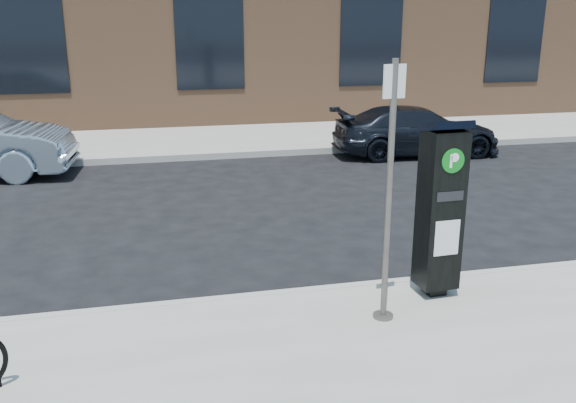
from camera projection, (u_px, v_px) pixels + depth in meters
name	position (u px, v px, depth m)	size (l,w,h in m)	color
ground	(323.00, 298.00, 7.35)	(120.00, 120.00, 0.00)	black
sidewalk_far	(206.00, 118.00, 20.40)	(60.00, 12.00, 0.15)	gray
curb_near	(324.00, 293.00, 7.31)	(60.00, 0.12, 0.16)	#9E9B93
curb_far	(231.00, 155.00, 14.82)	(60.00, 0.12, 0.16)	#9E9B93
parking_kiosk	(440.00, 207.00, 6.85)	(0.49, 0.44, 2.06)	black
sign_pole	(389.00, 197.00, 6.18)	(0.24, 0.22, 2.73)	#4B4642
car_dark	(416.00, 131.00, 15.08)	(1.68, 4.13, 1.20)	black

